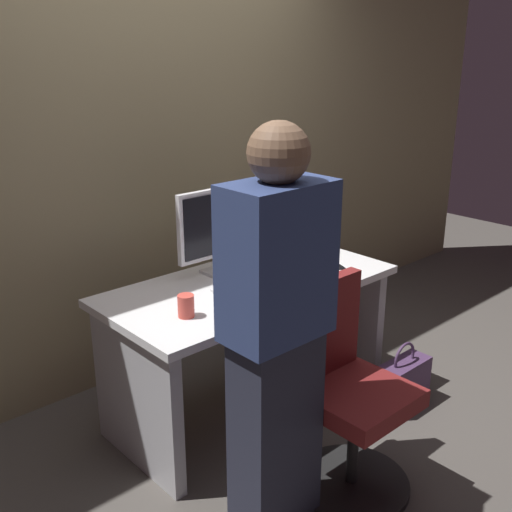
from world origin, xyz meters
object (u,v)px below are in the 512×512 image
at_px(person_at_desk, 276,337).
at_px(mouse, 300,269).
at_px(desk, 250,322).
at_px(keyboard, 253,284).
at_px(monitor, 222,225).
at_px(handbag, 402,383).
at_px(office_chair, 345,398).
at_px(cell_phone, 333,265).
at_px(cup_near_keyboard, 186,306).
at_px(book_stack, 293,247).

bearing_deg(person_at_desk, mouse, 38.61).
bearing_deg(mouse, desk, 165.99).
bearing_deg(desk, keyboard, -116.82).
relative_size(desk, monitor, 2.79).
bearing_deg(handbag, keyboard, 143.84).
bearing_deg(office_chair, cell_phone, 45.27).
bearing_deg(cup_near_keyboard, handbag, -20.05).
bearing_deg(keyboard, mouse, -0.51).
distance_m(office_chair, cup_near_keyboard, 0.80).
distance_m(monitor, mouse, 0.47).
relative_size(office_chair, keyboard, 2.19).
bearing_deg(person_at_desk, office_chair, -3.93).
bearing_deg(cell_phone, book_stack, 115.72).
height_order(office_chair, handbag, office_chair).
distance_m(monitor, keyboard, 0.36).
xyz_separation_m(person_at_desk, book_stack, (0.95, 0.84, -0.06)).
relative_size(cup_near_keyboard, cell_phone, 0.71).
height_order(cell_phone, handbag, cell_phone).
relative_size(desk, person_at_desk, 0.92).
relative_size(desk, cell_phone, 10.47).
distance_m(mouse, handbag, 0.85).
distance_m(keyboard, cup_near_keyboard, 0.47).
xyz_separation_m(person_at_desk, monitor, (0.47, 0.89, 0.15)).
xyz_separation_m(office_chair, keyboard, (0.06, 0.66, 0.32)).
bearing_deg(cup_near_keyboard, keyboard, 9.04).
bearing_deg(mouse, book_stack, 52.05).
relative_size(office_chair, mouse, 9.40).
distance_m(office_chair, mouse, 0.82).
height_order(desk, handbag, desk).
height_order(mouse, cell_phone, mouse).
relative_size(keyboard, cup_near_keyboard, 4.21).
bearing_deg(book_stack, handbag, -76.50).
relative_size(office_chair, monitor, 1.74).
relative_size(monitor, cell_phone, 3.75).
bearing_deg(desk, cup_near_keyboard, -165.17).
relative_size(book_stack, cell_phone, 1.48).
distance_m(office_chair, cell_phone, 0.88).
xyz_separation_m(office_chair, person_at_desk, (-0.40, 0.03, 0.41)).
distance_m(keyboard, handbag, 1.02).
height_order(monitor, mouse, monitor).
relative_size(person_at_desk, cup_near_keyboard, 16.06).
bearing_deg(book_stack, cup_near_keyboard, -163.67).
bearing_deg(desk, mouse, -14.01).
xyz_separation_m(monitor, book_stack, (0.48, -0.05, -0.21)).
xyz_separation_m(mouse, cup_near_keyboard, (-0.78, -0.06, 0.03)).
distance_m(desk, cup_near_keyboard, 0.58).
relative_size(person_at_desk, keyboard, 3.81).
height_order(cup_near_keyboard, book_stack, cup_near_keyboard).
xyz_separation_m(office_chair, book_stack, (0.55, 0.87, 0.35)).
relative_size(person_at_desk, book_stack, 7.67).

